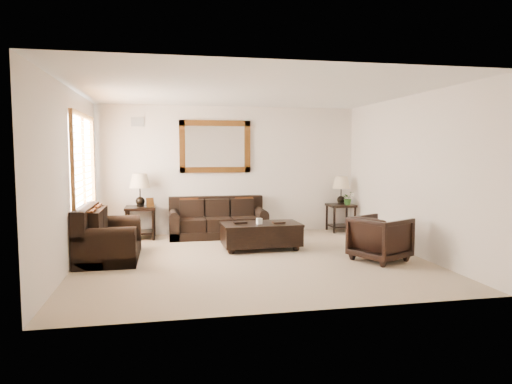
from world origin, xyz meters
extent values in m
cube|color=tan|center=(0.00, 0.00, 0.00)|extent=(5.50, 5.00, 0.01)
cube|color=white|center=(0.00, 0.00, 2.70)|extent=(5.50, 5.00, 0.01)
cube|color=silver|center=(0.00, 2.50, 1.35)|extent=(5.50, 0.01, 2.70)
cube|color=silver|center=(0.00, -2.50, 1.35)|extent=(5.50, 0.01, 2.70)
cube|color=silver|center=(-2.75, 0.00, 1.35)|extent=(0.01, 5.00, 2.70)
cube|color=silver|center=(2.75, 0.00, 1.35)|extent=(0.01, 5.00, 2.70)
cube|color=white|center=(-2.73, 0.90, 1.55)|extent=(0.01, 1.80, 1.50)
cube|color=brown|center=(-2.70, 0.90, 2.34)|extent=(0.06, 1.96, 0.08)
cube|color=brown|center=(-2.70, 0.90, 0.76)|extent=(0.06, 1.96, 0.08)
cube|color=brown|center=(-2.70, -0.04, 1.55)|extent=(0.06, 0.08, 1.50)
cube|color=brown|center=(-2.70, 1.84, 1.55)|extent=(0.06, 0.08, 1.50)
cube|color=brown|center=(-2.70, 0.90, 1.55)|extent=(0.05, 0.05, 1.50)
cube|color=#4E290F|center=(-0.32, 2.46, 1.85)|extent=(1.50, 0.06, 1.10)
cube|color=white|center=(-0.32, 2.48, 1.85)|extent=(1.26, 0.01, 0.86)
cube|color=#999999|center=(-1.90, 2.48, 2.35)|extent=(0.25, 0.02, 0.18)
cube|color=black|center=(-0.32, 2.05, 0.08)|extent=(1.97, 0.85, 0.16)
cube|color=black|center=(-0.32, 2.38, 0.61)|extent=(1.97, 0.20, 0.40)
cube|color=black|center=(-0.84, 2.04, 0.28)|extent=(0.51, 0.70, 0.24)
cube|color=black|center=(-0.32, 2.04, 0.28)|extent=(0.51, 0.70, 0.24)
cube|color=black|center=(0.21, 2.04, 0.28)|extent=(0.51, 0.70, 0.24)
cube|color=black|center=(-1.21, 2.05, 0.24)|extent=(0.20, 0.85, 0.48)
cylinder|color=black|center=(-1.21, 2.05, 0.48)|extent=(0.20, 0.83, 0.20)
cube|color=black|center=(0.57, 2.05, 0.24)|extent=(0.20, 0.85, 0.48)
cylinder|color=black|center=(0.57, 2.05, 0.48)|extent=(0.20, 0.83, 0.20)
cube|color=#5B260C|center=(-0.89, 2.22, 0.60)|extent=(0.38, 0.17, 0.39)
cube|color=#5B260C|center=(0.26, 2.22, 0.60)|extent=(0.38, 0.17, 0.39)
cube|color=black|center=(-2.27, 0.47, 0.09)|extent=(0.92, 1.55, 0.17)
cube|color=black|center=(-2.62, 0.47, 0.65)|extent=(0.21, 1.55, 0.44)
cube|color=black|center=(-2.25, 0.19, 0.31)|extent=(0.75, 0.54, 0.26)
cube|color=black|center=(-2.25, 0.75, 0.31)|extent=(0.75, 0.54, 0.26)
cube|color=black|center=(-2.27, -0.19, 0.26)|extent=(0.92, 0.21, 0.51)
cylinder|color=black|center=(-2.27, -0.19, 0.51)|extent=(0.90, 0.21, 0.21)
cube|color=black|center=(-2.27, 1.14, 0.26)|extent=(0.92, 0.21, 0.51)
cylinder|color=black|center=(-2.27, 1.14, 0.51)|extent=(0.90, 0.21, 0.21)
cube|color=#5B260C|center=(-2.44, 0.14, 0.65)|extent=(0.18, 0.41, 0.42)
cube|color=#5B260C|center=(-2.44, 0.80, 0.65)|extent=(0.18, 0.41, 0.42)
cube|color=black|center=(-1.86, 2.16, 0.62)|extent=(0.59, 0.59, 0.05)
cube|color=black|center=(-1.86, 2.16, 0.13)|extent=(0.51, 0.51, 0.03)
cylinder|color=black|center=(-2.12, 1.91, 0.30)|extent=(0.05, 0.05, 0.59)
cylinder|color=black|center=(-1.61, 1.91, 0.30)|extent=(0.05, 0.05, 0.59)
cylinder|color=black|center=(-2.12, 2.42, 0.30)|extent=(0.05, 0.05, 0.59)
cylinder|color=black|center=(-1.61, 2.42, 0.30)|extent=(0.05, 0.05, 0.59)
sphere|color=black|center=(-1.86, 2.16, 0.76)|extent=(0.18, 0.18, 0.18)
cylinder|color=black|center=(-1.86, 2.16, 0.95)|extent=(0.03, 0.03, 0.39)
cone|color=tan|center=(-1.86, 2.16, 1.17)|extent=(0.41, 0.41, 0.28)
cube|color=#4E290F|center=(-1.67, 2.05, 0.74)|extent=(0.16, 0.11, 0.18)
cube|color=black|center=(2.40, 2.19, 0.57)|extent=(0.55, 0.55, 0.05)
cube|color=black|center=(2.40, 2.19, 0.12)|extent=(0.47, 0.47, 0.03)
cylinder|color=black|center=(2.17, 1.95, 0.27)|extent=(0.05, 0.05, 0.55)
cylinder|color=black|center=(2.63, 1.95, 0.27)|extent=(0.05, 0.05, 0.55)
cylinder|color=black|center=(2.17, 2.42, 0.27)|extent=(0.05, 0.05, 0.55)
cylinder|color=black|center=(2.63, 2.42, 0.27)|extent=(0.05, 0.05, 0.55)
sphere|color=black|center=(2.40, 2.19, 0.70)|extent=(0.17, 0.17, 0.17)
cylinder|color=black|center=(2.40, 2.19, 0.88)|extent=(0.02, 0.02, 0.36)
cone|color=tan|center=(2.40, 2.19, 1.08)|extent=(0.38, 0.38, 0.26)
sphere|color=black|center=(-0.27, 0.45, 0.05)|extent=(0.13, 0.13, 0.13)
sphere|color=black|center=(0.88, 0.45, 0.05)|extent=(0.13, 0.13, 0.13)
sphere|color=black|center=(-0.27, 0.97, 0.05)|extent=(0.13, 0.13, 0.13)
sphere|color=black|center=(0.88, 0.97, 0.05)|extent=(0.13, 0.13, 0.13)
cube|color=black|center=(0.30, 0.71, 0.28)|extent=(1.38, 0.77, 0.38)
cube|color=black|center=(0.30, 0.71, 0.45)|extent=(1.41, 0.78, 0.04)
cube|color=black|center=(-0.06, 0.76, 0.49)|extent=(0.23, 0.16, 0.03)
cube|color=black|center=(0.62, 0.66, 0.48)|extent=(0.21, 0.15, 0.03)
cube|color=white|center=(0.25, 0.60, 0.52)|extent=(0.11, 0.09, 0.10)
imported|color=black|center=(2.00, -0.49, 0.40)|extent=(0.99, 1.01, 0.79)
imported|color=#26511B|center=(2.52, 2.09, 0.71)|extent=(0.33, 0.35, 0.22)
camera|label=1|loc=(-1.34, -7.18, 1.75)|focal=32.00mm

